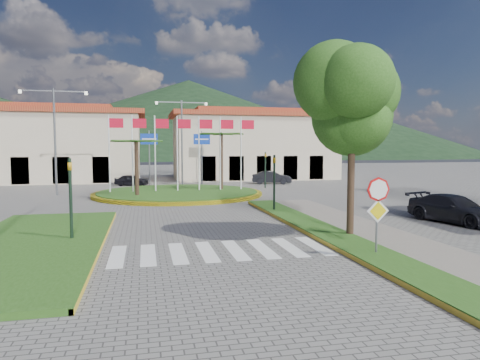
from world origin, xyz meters
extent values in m
plane|color=slate|center=(0.00, 0.00, 0.00)|extent=(160.00, 160.00, 0.00)
cube|color=gray|center=(6.00, 2.00, 0.07)|extent=(4.00, 28.00, 0.15)
cube|color=#264D16|center=(4.80, 2.00, 0.09)|extent=(1.60, 28.00, 0.18)
cube|color=#264D16|center=(-6.50, 6.00, 0.09)|extent=(5.00, 14.00, 0.18)
cube|color=silver|center=(0.00, 4.00, 0.01)|extent=(8.00, 3.00, 0.01)
cylinder|color=yellow|center=(0.00, 22.00, 0.12)|extent=(12.70, 12.70, 0.24)
cylinder|color=#264D16|center=(0.00, 22.00, 0.15)|extent=(12.00, 12.00, 0.30)
cylinder|color=black|center=(-3.00, 20.00, 2.02)|extent=(0.28, 0.28, 4.05)
cylinder|color=black|center=(3.50, 23.00, 2.34)|extent=(0.28, 0.28, 4.68)
cylinder|color=silver|center=(-5.00, 22.50, 3.00)|extent=(0.10, 0.10, 6.00)
cube|color=red|center=(-4.45, 22.50, 5.40)|extent=(1.00, 0.03, 0.70)
cylinder|color=silver|center=(-3.33, 22.50, 3.00)|extent=(0.10, 0.10, 6.00)
cube|color=red|center=(-2.78, 22.50, 5.40)|extent=(1.00, 0.03, 0.70)
cylinder|color=silver|center=(-1.67, 22.50, 3.00)|extent=(0.10, 0.10, 6.00)
cube|color=red|center=(-1.12, 22.50, 5.40)|extent=(1.00, 0.03, 0.70)
cylinder|color=silver|center=(0.00, 22.50, 3.00)|extent=(0.10, 0.10, 6.00)
cube|color=red|center=(0.55, 22.50, 5.40)|extent=(1.00, 0.03, 0.70)
cylinder|color=silver|center=(1.67, 22.50, 3.00)|extent=(0.10, 0.10, 6.00)
cube|color=red|center=(2.22, 22.50, 5.40)|extent=(1.00, 0.03, 0.70)
cylinder|color=silver|center=(3.33, 22.50, 3.00)|extent=(0.10, 0.10, 6.00)
cube|color=red|center=(3.88, 22.50, 5.40)|extent=(1.00, 0.03, 0.70)
cylinder|color=silver|center=(5.00, 22.50, 3.00)|extent=(0.10, 0.10, 6.00)
cube|color=red|center=(5.55, 22.50, 5.40)|extent=(1.00, 0.03, 0.70)
cylinder|color=slate|center=(4.90, 2.00, 1.25)|extent=(0.07, 0.07, 2.50)
cylinder|color=red|center=(4.90, 1.95, 2.25)|extent=(0.80, 0.03, 0.80)
cube|color=yellow|center=(4.90, 1.94, 1.55)|extent=(0.78, 0.03, 0.78)
cylinder|color=black|center=(5.50, 5.00, 2.20)|extent=(0.28, 0.28, 4.40)
ellipsoid|color=#204C14|center=(5.50, 5.00, 5.20)|extent=(3.60, 3.60, 3.20)
cylinder|color=black|center=(-5.20, 6.50, 1.60)|extent=(0.12, 0.12, 3.20)
imported|color=#BE8711|center=(-5.20, 6.50, 2.60)|extent=(0.15, 0.18, 0.90)
cylinder|color=black|center=(4.50, 12.00, 1.60)|extent=(0.12, 0.12, 3.20)
imported|color=#BE8711|center=(4.50, 12.00, 2.60)|extent=(0.15, 0.18, 0.90)
cylinder|color=black|center=(8.00, 26.00, 1.60)|extent=(0.12, 0.12, 3.20)
imported|color=#BE8711|center=(8.00, 26.00, 2.60)|extent=(0.18, 0.15, 0.90)
cylinder|color=slate|center=(-2.00, 31.00, 2.60)|extent=(0.12, 0.12, 5.20)
cube|color=#0F32AA|center=(-2.00, 30.94, 4.40)|extent=(1.60, 0.05, 1.00)
cylinder|color=slate|center=(3.00, 31.00, 2.60)|extent=(0.12, 0.12, 5.20)
cube|color=#0F32AA|center=(3.00, 30.94, 4.40)|extent=(1.60, 0.05, 1.00)
cylinder|color=slate|center=(1.00, 30.00, 4.00)|extent=(0.16, 0.16, 8.00)
cube|color=slate|center=(-0.20, 30.00, 7.80)|extent=(2.40, 0.08, 0.08)
cube|color=slate|center=(2.20, 30.00, 7.80)|extent=(2.40, 0.08, 0.08)
cylinder|color=slate|center=(-9.00, 24.00, 4.00)|extent=(0.16, 0.16, 8.00)
cube|color=slate|center=(-10.20, 24.00, 7.80)|extent=(2.40, 0.08, 0.08)
cube|color=slate|center=(-7.80, 24.00, 7.80)|extent=(2.40, 0.08, 0.08)
cube|color=beige|center=(-14.00, 38.00, 3.50)|extent=(22.00, 9.00, 7.00)
cube|color=maroon|center=(-14.00, 38.00, 7.25)|extent=(23.32, 9.54, 0.50)
cube|color=maroon|center=(-14.00, 38.00, 7.75)|extent=(16.50, 4.95, 0.60)
cube|color=beige|center=(10.00, 38.00, 3.50)|extent=(18.00, 9.00, 7.00)
cube|color=maroon|center=(10.00, 38.00, 7.25)|extent=(19.08, 9.54, 0.50)
cube|color=maroon|center=(10.00, 38.00, 7.75)|extent=(13.50, 4.95, 0.60)
cone|color=black|center=(15.00, 160.00, 15.00)|extent=(180.00, 180.00, 30.00)
cone|color=black|center=(70.00, 135.00, 9.00)|extent=(120.00, 120.00, 18.00)
cone|color=black|center=(-10.00, 130.00, 8.00)|extent=(110.00, 110.00, 16.00)
imported|color=white|center=(-5.15, 34.76, 0.63)|extent=(4.55, 2.15, 1.25)
imported|color=black|center=(-3.68, 30.86, 0.54)|extent=(3.39, 2.36, 1.07)
imported|color=black|center=(9.82, 30.00, 0.64)|extent=(4.12, 2.38, 1.28)
imported|color=black|center=(12.00, 7.11, 0.66)|extent=(2.96, 4.88, 1.32)
camera|label=1|loc=(-2.47, -10.48, 3.60)|focal=32.00mm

